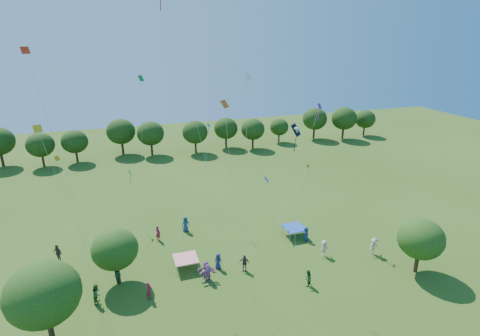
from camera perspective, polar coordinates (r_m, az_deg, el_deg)
name	(u,v)px	position (r m, az deg, el deg)	size (l,w,h in m)	color
near_tree_west	(43,294)	(30.54, -27.81, -16.61)	(5.10, 5.10, 6.42)	#422B19
near_tree_north	(115,249)	(35.14, -18.52, -11.66)	(4.01, 4.01, 5.20)	#422B19
near_tree_east	(421,239)	(38.40, 25.86, -9.71)	(4.13, 4.13, 5.35)	#422B19
treeline	(161,132)	(70.58, -11.88, 5.36)	(88.01, 8.77, 6.77)	#422B19
tent_red_stripe	(186,259)	(36.81, -8.27, -13.49)	(2.20, 2.20, 1.10)	red
tent_blue	(294,228)	(42.02, 8.28, -8.99)	(2.20, 2.20, 1.10)	#1B4BB0
crowd_person_0	(185,224)	(43.02, -8.31, -8.46)	(0.90, 0.49, 1.82)	navy
crowd_person_1	(158,233)	(41.88, -12.40, -9.66)	(0.64, 0.41, 1.71)	maroon
crowd_person_2	(308,278)	(34.90, 10.27, -16.17)	(0.79, 0.43, 1.59)	#214E21
crowd_person_3	(374,246)	(40.82, 19.73, -11.15)	(1.21, 0.54, 1.85)	#C0B49A
crowd_person_4	(58,253)	(41.48, -26.03, -11.57)	(1.08, 0.49, 1.84)	#413934
crowd_person_5	(206,270)	(35.36, -5.18, -15.21)	(1.63, 0.58, 1.75)	#884F80
crowd_person_6	(218,261)	(36.56, -3.35, -13.99)	(0.79, 0.43, 1.60)	navy
crowd_person_7	(105,255)	(39.66, -19.87, -12.41)	(0.57, 0.36, 1.52)	maroon
crowd_person_8	(97,294)	(34.63, -20.97, -17.43)	(0.88, 0.48, 1.79)	#2A5A26
crowd_person_9	(324,248)	(39.26, 12.68, -11.83)	(1.11, 0.50, 1.70)	#ACA48A
crowd_person_10	(244,263)	(36.20, 0.66, -14.26)	(0.99, 0.45, 1.68)	#3D3631
crowd_person_11	(208,273)	(35.00, -4.94, -15.66)	(1.58, 0.57, 1.70)	#9C5B98
crowd_person_12	(306,234)	(41.49, 10.04, -9.87)	(0.79, 0.43, 1.59)	navy
crowd_person_13	(149,291)	(33.79, -13.71, -17.73)	(0.62, 0.40, 1.67)	maroon
crowd_person_14	(118,274)	(36.47, -18.10, -15.13)	(0.81, 0.44, 1.64)	#214D2F
pirate_kite	(296,134)	(30.86, 8.54, 5.16)	(1.20, 3.07, 12.88)	black
red_high_kite	(174,30)	(31.14, -9.98, 19.97)	(4.22, 6.19, 25.25)	red
small_kite_0	(45,110)	(32.74, -27.62, 7.79)	(2.85, 0.53, 18.94)	red
small_kite_1	(301,179)	(42.37, 9.26, -1.72)	(4.35, 1.53, 6.00)	#F9410D
small_kite_2	(302,179)	(45.44, 9.37, -1.69)	(5.81, 4.23, 4.32)	#D3E514
small_kite_3	(131,179)	(43.75, -16.23, -1.68)	(0.98, 4.87, 5.35)	#17832C
small_kite_4	(267,183)	(41.34, 4.15, -2.22)	(0.99, 1.98, 4.99)	#1E16DE
small_kite_5	(313,127)	(40.91, 11.01, 6.12)	(5.18, 1.66, 12.87)	#8A1894
small_kite_6	(247,125)	(29.22, 1.02, 6.53)	(1.07, 1.15, 16.99)	silver
small_kite_7	(207,148)	(42.20, -5.03, 3.07)	(2.56, 5.41, 10.25)	#0CA5B8
small_kite_8	(228,146)	(27.05, -1.76, 3.40)	(2.11, 2.21, 15.53)	#CA4E0B
small_kite_9	(66,188)	(34.58, -25.03, -2.75)	(1.37, 0.52, 10.43)	orange
small_kite_10	(49,156)	(33.35, -27.12, 1.59)	(2.80, 0.54, 13.19)	gold
small_kite_11	(142,122)	(35.24, -14.76, 6.86)	(1.30, 3.02, 16.46)	#15772C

